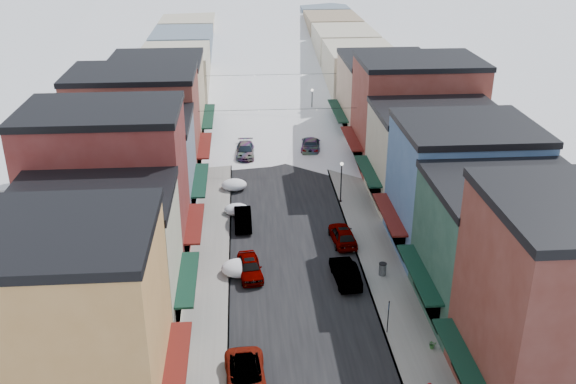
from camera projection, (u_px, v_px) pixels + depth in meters
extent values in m
cube|color=black|center=(270.00, 111.00, 86.76)|extent=(10.00, 160.00, 0.01)
cube|color=gray|center=(221.00, 112.00, 86.28)|extent=(3.20, 160.00, 0.15)
cube|color=gray|center=(318.00, 109.00, 87.18)|extent=(3.20, 160.00, 0.15)
cube|color=slate|center=(232.00, 111.00, 86.39)|extent=(0.10, 160.00, 0.15)
cube|color=slate|center=(307.00, 110.00, 87.07)|extent=(0.10, 160.00, 0.15)
cube|color=#D7974F|center=(62.00, 332.00, 32.62)|extent=(10.00, 8.50, 11.00)
cube|color=black|center=(45.00, 232.00, 30.28)|extent=(10.20, 8.70, 0.50)
cube|color=#5A140F|center=(176.00, 363.00, 33.94)|extent=(1.20, 7.22, 0.15)
cube|color=beige|center=(98.00, 265.00, 40.77)|extent=(10.00, 8.00, 9.00)
cube|color=black|center=(88.00, 197.00, 38.84)|extent=(10.20, 8.20, 0.50)
cube|color=black|center=(187.00, 279.00, 41.68)|extent=(1.20, 6.80, 0.15)
cube|color=maroon|center=(109.00, 192.00, 47.41)|extent=(11.00, 8.00, 12.00)
cube|color=black|center=(99.00, 111.00, 44.87)|extent=(11.20, 8.20, 0.50)
cube|color=#5A140F|center=(195.00, 223.00, 48.97)|extent=(1.20, 6.80, 0.15)
cube|color=slate|center=(135.00, 171.00, 55.90)|extent=(10.00, 9.00, 8.50)
cube|color=black|center=(130.00, 121.00, 54.07)|extent=(10.20, 9.20, 0.50)
cube|color=black|center=(200.00, 180.00, 56.71)|extent=(1.20, 7.65, 0.15)
cube|color=brown|center=(137.00, 128.00, 63.62)|extent=(12.00, 9.00, 10.50)
cube|color=black|center=(131.00, 73.00, 61.38)|extent=(12.20, 9.20, 0.50)
cube|color=#5A140F|center=(205.00, 145.00, 64.91)|extent=(1.20, 7.65, 0.15)
cube|color=tan|center=(158.00, 104.00, 73.00)|extent=(10.00, 11.00, 9.50)
cube|color=black|center=(155.00, 60.00, 70.96)|extent=(10.20, 11.20, 0.50)
cube|color=black|center=(209.00, 116.00, 74.01)|extent=(1.20, 9.35, 0.15)
cube|color=black|center=(463.00, 362.00, 34.06)|extent=(1.20, 7.65, 0.15)
cube|color=#214537|center=(504.00, 253.00, 42.11)|extent=(10.00, 9.00, 9.00)
cube|color=black|center=(515.00, 187.00, 40.17)|extent=(10.20, 9.20, 0.50)
cube|color=black|center=(419.00, 273.00, 42.26)|extent=(1.20, 7.65, 0.15)
cube|color=#406290|center=(461.00, 191.00, 50.10)|extent=(10.00, 9.00, 10.00)
cube|color=black|center=(469.00, 127.00, 47.96)|extent=(10.20, 9.20, 0.50)
cube|color=#5A140F|center=(389.00, 214.00, 50.46)|extent=(1.20, 7.65, 0.15)
cube|color=#B7B193|center=(434.00, 158.00, 58.64)|extent=(11.00, 9.00, 8.50)
cube|color=black|center=(439.00, 111.00, 56.81)|extent=(11.20, 9.20, 0.50)
cube|color=black|center=(368.00, 171.00, 58.65)|extent=(1.20, 7.65, 0.15)
cube|color=maroon|center=(415.00, 116.00, 66.36)|extent=(12.00, 9.00, 11.00)
cube|color=black|center=(420.00, 61.00, 64.02)|extent=(12.20, 9.20, 0.50)
cube|color=#5A140F|center=(352.00, 138.00, 66.85)|extent=(1.20, 7.65, 0.15)
cube|color=tan|center=(385.00, 99.00, 75.81)|extent=(10.00, 11.00, 9.00)
cube|color=black|center=(387.00, 59.00, 73.87)|extent=(10.20, 11.20, 0.50)
cube|color=black|center=(338.00, 111.00, 75.96)|extent=(1.20, 9.35, 0.15)
cube|color=gray|center=(176.00, 80.00, 86.10)|extent=(9.00, 13.00, 8.00)
cube|color=gray|center=(360.00, 77.00, 87.80)|extent=(9.00, 13.00, 8.00)
cube|color=gray|center=(183.00, 58.00, 98.85)|extent=(9.00, 13.00, 8.00)
cube|color=gray|center=(344.00, 55.00, 100.55)|extent=(9.00, 13.00, 8.00)
cube|color=gray|center=(189.00, 40.00, 111.60)|extent=(9.00, 13.00, 8.00)
cube|color=gray|center=(332.00, 38.00, 113.30)|extent=(9.00, 13.00, 8.00)
cube|color=gray|center=(194.00, 27.00, 124.35)|extent=(9.00, 13.00, 8.00)
cube|color=gray|center=(322.00, 25.00, 126.05)|extent=(9.00, 13.00, 8.00)
cylinder|color=black|center=(278.00, 110.00, 66.02)|extent=(16.40, 0.04, 0.04)
cylinder|color=black|center=(271.00, 75.00, 79.68)|extent=(16.40, 0.04, 0.04)
imported|color=white|center=(246.00, 377.00, 36.71)|extent=(2.59, 5.12, 1.39)
imported|color=#95989C|center=(250.00, 267.00, 47.86)|extent=(2.16, 4.34, 1.42)
imported|color=black|center=(243.00, 219.00, 55.29)|extent=(1.52, 4.18, 1.37)
imported|color=#A4A8AC|center=(245.00, 151.00, 70.63)|extent=(2.14, 4.98, 1.43)
imported|color=black|center=(345.00, 272.00, 47.11)|extent=(1.91, 4.64, 1.49)
imported|color=#989AA0|center=(343.00, 235.00, 52.51)|extent=(2.09, 4.51, 1.49)
imported|color=black|center=(311.00, 144.00, 72.43)|extent=(2.86, 5.54, 1.54)
imported|color=#A4A5AC|center=(256.00, 121.00, 80.50)|extent=(1.97, 4.13, 1.36)
imported|color=silver|center=(269.00, 79.00, 99.89)|extent=(2.35, 4.97, 1.37)
cylinder|color=black|center=(388.00, 317.00, 40.96)|extent=(0.07, 0.07, 2.39)
cube|color=navy|center=(389.00, 305.00, 40.61)|extent=(0.12, 0.32, 0.43)
cylinder|color=slate|center=(383.00, 269.00, 47.73)|extent=(0.53, 0.53, 0.93)
cylinder|color=black|center=(383.00, 264.00, 47.53)|extent=(0.58, 0.58, 0.06)
cylinder|color=black|center=(340.00, 201.00, 59.85)|extent=(0.27, 0.27, 0.09)
cylinder|color=black|center=(341.00, 183.00, 59.13)|extent=(0.11, 0.11, 3.62)
sphere|color=white|center=(342.00, 164.00, 58.34)|extent=(0.33, 0.33, 0.33)
cylinder|color=black|center=(312.00, 120.00, 82.48)|extent=(0.29, 0.29, 0.10)
cylinder|color=black|center=(312.00, 106.00, 81.72)|extent=(0.12, 0.12, 3.84)
sphere|color=white|center=(312.00, 90.00, 80.87)|extent=(0.35, 0.35, 0.35)
imported|color=#356E31|center=(432.00, 345.00, 39.84)|extent=(0.51, 0.45, 0.54)
ellipsoid|color=white|center=(239.00, 268.00, 48.00)|extent=(2.68, 2.27, 1.14)
ellipsoid|color=white|center=(242.00, 263.00, 49.22)|extent=(1.15, 1.03, 0.57)
ellipsoid|color=white|center=(237.00, 209.00, 57.52)|extent=(2.21, 1.87, 0.94)
ellipsoid|color=white|center=(239.00, 206.00, 58.72)|extent=(0.95, 0.85, 0.47)
ellipsoid|color=white|center=(234.00, 185.00, 62.48)|extent=(2.46, 2.08, 1.04)
ellipsoid|color=white|center=(236.00, 182.00, 63.69)|extent=(1.05, 0.95, 0.53)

